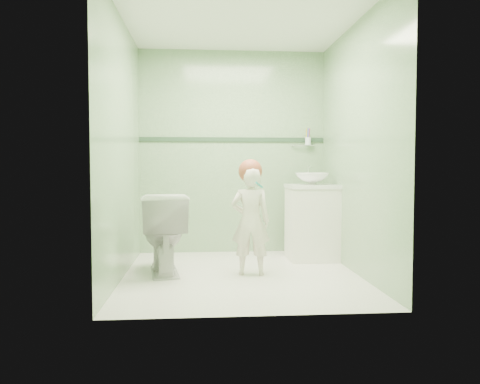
{
  "coord_description": "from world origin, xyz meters",
  "views": [
    {
      "loc": [
        -0.38,
        -4.44,
        1.02
      ],
      "look_at": [
        0.0,
        0.15,
        0.78
      ],
      "focal_mm": 35.66,
      "sensor_mm": 36.0,
      "label": 1
    }
  ],
  "objects": [
    {
      "name": "room_shell",
      "position": [
        0.0,
        0.0,
        1.2
      ],
      "size": [
        2.5,
        2.54,
        2.4
      ],
      "color": "#78A373",
      "rests_on": "ground"
    },
    {
      "name": "ground",
      "position": [
        0.0,
        0.0,
        0.0
      ],
      "size": [
        2.5,
        2.5,
        0.0
      ],
      "primitive_type": "plane",
      "color": "silver",
      "rests_on": "ground"
    },
    {
      "name": "counter",
      "position": [
        0.84,
        0.7,
        0.81
      ],
      "size": [
        0.54,
        0.52,
        0.04
      ],
      "primitive_type": "cube",
      "color": "white",
      "rests_on": "vanity"
    },
    {
      "name": "vanity",
      "position": [
        0.84,
        0.7,
        0.4
      ],
      "size": [
        0.52,
        0.5,
        0.8
      ],
      "primitive_type": "cube",
      "color": "white",
      "rests_on": "ground"
    },
    {
      "name": "teal_toothbrush",
      "position": [
        0.15,
        -0.12,
        0.86
      ],
      "size": [
        0.11,
        0.14,
        0.08
      ],
      "color": "teal",
      "rests_on": "toddler"
    },
    {
      "name": "faucet",
      "position": [
        0.84,
        0.89,
        0.97
      ],
      "size": [
        0.03,
        0.13,
        0.18
      ],
      "color": "silver",
      "rests_on": "counter"
    },
    {
      "name": "basin",
      "position": [
        0.84,
        0.7,
        0.89
      ],
      "size": [
        0.37,
        0.37,
        0.13
      ],
      "primitive_type": "imported",
      "color": "white",
      "rests_on": "counter"
    },
    {
      "name": "hair_cap",
      "position": [
        0.09,
        0.04,
        0.98
      ],
      "size": [
        0.23,
        0.23,
        0.23
      ],
      "primitive_type": "sphere",
      "color": "#9E4B31",
      "rests_on": "toddler"
    },
    {
      "name": "toddler",
      "position": [
        0.09,
        0.01,
        0.51
      ],
      "size": [
        0.4,
        0.29,
        1.02
      ],
      "primitive_type": "imported",
      "rotation": [
        0.0,
        0.0,
        3.03
      ],
      "color": "silver",
      "rests_on": "ground"
    },
    {
      "name": "trim_stripe",
      "position": [
        0.0,
        1.24,
        1.35
      ],
      "size": [
        2.2,
        0.02,
        0.05
      ],
      "primitive_type": "cube",
      "color": "#29442F",
      "rests_on": "room_shell"
    },
    {
      "name": "toilet",
      "position": [
        -0.74,
        0.15,
        0.39
      ],
      "size": [
        0.53,
        0.81,
        0.78
      ],
      "primitive_type": "imported",
      "rotation": [
        0.0,
        0.0,
        3.28
      ],
      "color": "white",
      "rests_on": "ground"
    },
    {
      "name": "cup_holder",
      "position": [
        0.89,
        1.18,
        1.33
      ],
      "size": [
        0.26,
        0.07,
        0.21
      ],
      "color": "silver",
      "rests_on": "room_shell"
    }
  ]
}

